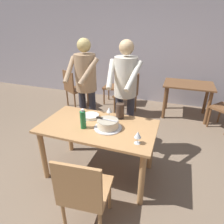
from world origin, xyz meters
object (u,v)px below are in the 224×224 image
object	(u,v)px
cake_knife	(102,119)
plate_stack	(91,116)
wine_glass_far	(109,110)
background_chair_0	(116,85)
chair_near_side	(84,191)
background_chair_1	(74,88)
person_cutting_cake	(125,87)
background_table	(188,91)
cake_on_platter	(108,124)
wine_glass_near	(138,135)
hurricane_lamp	(120,111)
background_chair_2	(129,93)
person_standing_beside	(86,83)
main_dining_table	(98,134)
water_bottle	(83,119)

from	to	relation	value
cake_knife	plate_stack	size ratio (longest dim) A/B	1.23
cake_knife	plate_stack	world-z (taller)	cake_knife
plate_stack	wine_glass_far	distance (m)	0.26
cake_knife	background_chair_0	size ratio (longest dim) A/B	0.30
chair_near_side	background_chair_1	world-z (taller)	same
person_cutting_cake	background_table	bearing A→B (deg)	61.13
cake_on_platter	wine_glass_near	world-z (taller)	wine_glass_near
plate_stack	chair_near_side	bearing A→B (deg)	-69.31
wine_glass_near	hurricane_lamp	xyz separation A→B (m)	(-0.35, 0.50, 0.00)
plate_stack	background_chair_0	size ratio (longest dim) A/B	0.24
background_table	background_chair_2	size ratio (longest dim) A/B	1.11
person_cutting_cake	cake_knife	bearing A→B (deg)	-98.89
cake_knife	hurricane_lamp	bearing A→B (deg)	66.55
person_standing_beside	wine_glass_near	bearing A→B (deg)	-40.34
main_dining_table	hurricane_lamp	xyz separation A→B (m)	(0.20, 0.28, 0.23)
plate_stack	chair_near_side	size ratio (longest dim) A/B	0.24
plate_stack	person_standing_beside	xyz separation A→B (m)	(-0.29, 0.48, 0.31)
water_bottle	chair_near_side	world-z (taller)	water_bottle
person_cutting_cake	background_chair_0	size ratio (longest dim) A/B	1.91
cake_on_platter	water_bottle	bearing A→B (deg)	-162.12
cake_on_platter	person_standing_beside	distance (m)	0.94
background_chair_1	cake_knife	bearing A→B (deg)	-51.83
person_standing_beside	background_chair_2	world-z (taller)	person_standing_beside
background_chair_0	cake_knife	bearing A→B (deg)	-75.49
water_bottle	chair_near_side	xyz separation A→B (m)	(0.32, -0.66, -0.37)
chair_near_side	background_chair_2	bearing A→B (deg)	96.12
background_table	background_chair_2	bearing A→B (deg)	-165.29
background_table	person_cutting_cake	bearing A→B (deg)	-118.87
cake_knife	person_cutting_cake	size ratio (longest dim) A/B	0.16
cake_knife	chair_near_side	distance (m)	0.85
water_bottle	background_chair_2	size ratio (longest dim) A/B	0.28
plate_stack	person_standing_beside	size ratio (longest dim) A/B	0.13
wine_glass_far	person_standing_beside	world-z (taller)	person_standing_beside
main_dining_table	wine_glass_far	world-z (taller)	wine_glass_far
hurricane_lamp	background_chair_1	world-z (taller)	hurricane_lamp
wine_glass_near	chair_near_side	distance (m)	0.76
person_cutting_cake	background_chair_0	world-z (taller)	person_cutting_cake
wine_glass_near	background_chair_2	distance (m)	2.32
wine_glass_near	background_table	distance (m)	2.58
main_dining_table	wine_glass_near	world-z (taller)	wine_glass_near
water_bottle	background_chair_1	distance (m)	2.46
background_table	background_chair_0	bearing A→B (deg)	173.72
cake_on_platter	background_chair_0	distance (m)	2.61
hurricane_lamp	plate_stack	bearing A→B (deg)	-163.18
cake_on_platter	background_chair_2	xyz separation A→B (m)	(-0.26, 1.99, -0.31)
plate_stack	background_table	distance (m)	2.48
plate_stack	wine_glass_near	distance (m)	0.83
water_bottle	background_chair_0	distance (m)	2.65
main_dining_table	person_standing_beside	distance (m)	0.91
main_dining_table	background_chair_0	distance (m)	2.54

